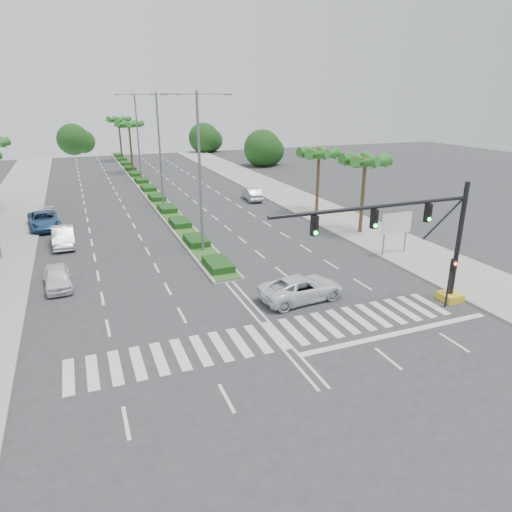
% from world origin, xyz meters
% --- Properties ---
extents(ground, '(160.00, 160.00, 0.00)m').
position_xyz_m(ground, '(0.00, 0.00, 0.00)').
color(ground, '#333335').
rests_on(ground, ground).
extents(footpath_right, '(6.00, 120.00, 0.15)m').
position_xyz_m(footpath_right, '(15.20, 20.00, 0.07)').
color(footpath_right, gray).
rests_on(footpath_right, ground).
extents(median, '(2.20, 75.00, 0.20)m').
position_xyz_m(median, '(0.00, 45.00, 0.10)').
color(median, gray).
rests_on(median, ground).
extents(median_grass, '(1.80, 75.00, 0.04)m').
position_xyz_m(median_grass, '(0.00, 45.00, 0.22)').
color(median_grass, '#31511C').
rests_on(median_grass, median).
extents(signal_gantry, '(12.60, 1.20, 7.20)m').
position_xyz_m(signal_gantry, '(9.27, -0.00, 3.46)').
color(signal_gantry, gold).
rests_on(signal_gantry, ground).
extents(pedestrian_signal, '(0.28, 0.36, 3.00)m').
position_xyz_m(pedestrian_signal, '(10.60, -0.68, 2.04)').
color(pedestrian_signal, black).
rests_on(pedestrian_signal, ground).
extents(direction_sign, '(2.70, 0.11, 3.40)m').
position_xyz_m(direction_sign, '(13.50, 7.99, 2.45)').
color(direction_sign, slate).
rests_on(direction_sign, ground).
extents(palm_right_near, '(4.57, 4.68, 7.05)m').
position_xyz_m(palm_right_near, '(14.50, 14.00, 6.20)').
color(palm_right_near, brown).
rests_on(palm_right_near, ground).
extents(palm_right_far, '(4.57, 4.68, 6.75)m').
position_xyz_m(palm_right_far, '(14.50, 22.00, 5.91)').
color(palm_right_far, brown).
rests_on(palm_right_far, ground).
extents(palm_median_a, '(4.57, 4.68, 8.05)m').
position_xyz_m(palm_median_a, '(0.00, 55.00, 7.17)').
color(palm_median_a, brown).
rests_on(palm_median_a, ground).
extents(palm_median_b, '(4.57, 4.68, 8.05)m').
position_xyz_m(palm_median_b, '(0.00, 70.00, 7.17)').
color(palm_median_b, brown).
rests_on(palm_median_b, ground).
extents(streetlight_near, '(5.10, 0.25, 12.00)m').
position_xyz_m(streetlight_near, '(0.00, 14.00, 6.81)').
color(streetlight_near, slate).
rests_on(streetlight_near, ground).
extents(streetlight_mid, '(5.10, 0.25, 12.00)m').
position_xyz_m(streetlight_mid, '(0.00, 30.00, 6.81)').
color(streetlight_mid, slate).
rests_on(streetlight_mid, ground).
extents(streetlight_far, '(5.10, 0.25, 12.00)m').
position_xyz_m(streetlight_far, '(0.00, 46.00, 6.81)').
color(streetlight_far, slate).
rests_on(streetlight_far, ground).
extents(car_parked_a, '(1.88, 4.12, 1.37)m').
position_xyz_m(car_parked_a, '(-10.47, 10.85, 0.68)').
color(car_parked_a, white).
rests_on(car_parked_a, ground).
extents(car_parked_b, '(1.75, 4.78, 1.56)m').
position_xyz_m(car_parked_b, '(-10.13, 20.01, 0.78)').
color(car_parked_b, silver).
rests_on(car_parked_b, ground).
extents(car_parked_c, '(3.17, 5.82, 1.55)m').
position_xyz_m(car_parked_c, '(-11.80, 26.17, 0.77)').
color(car_parked_c, '#294F80').
rests_on(car_parked_c, ground).
extents(car_parked_d, '(2.10, 4.69, 1.33)m').
position_xyz_m(car_parked_d, '(-11.80, 27.52, 0.67)').
color(car_parked_d, white).
rests_on(car_parked_d, ground).
extents(car_crossing, '(5.47, 2.91, 1.46)m').
position_xyz_m(car_crossing, '(3.22, 3.44, 0.73)').
color(car_crossing, white).
rests_on(car_crossing, ground).
extents(car_right, '(1.94, 4.54, 1.46)m').
position_xyz_m(car_right, '(10.48, 30.27, 0.73)').
color(car_right, '#A5A7AA').
rests_on(car_right, ground).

